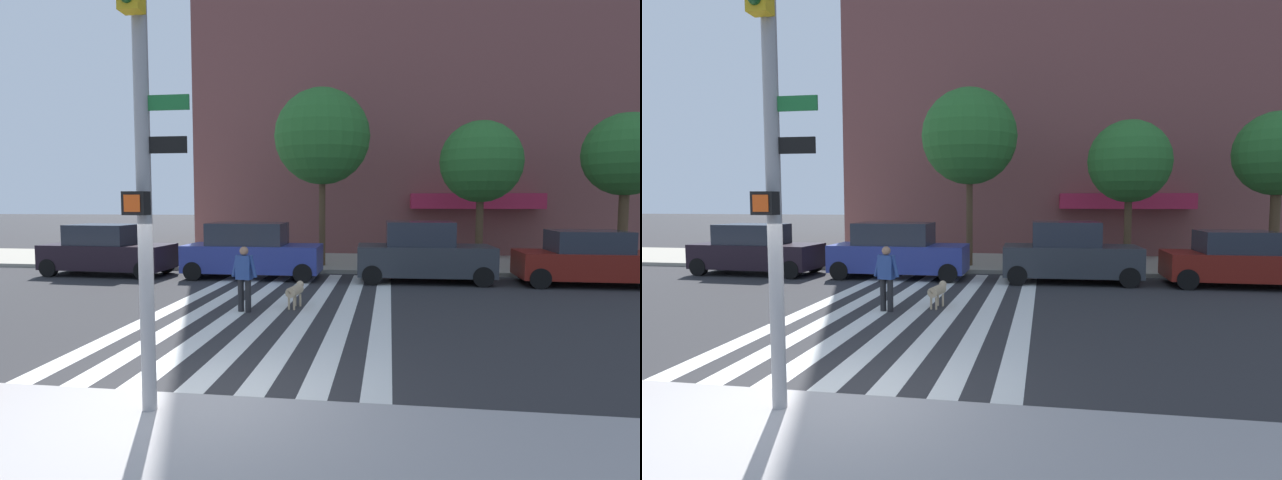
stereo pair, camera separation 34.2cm
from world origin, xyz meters
TOP-DOWN VIEW (x-y plane):
  - ground_plane at (0.00, 6.20)m, footprint 160.00×160.00m
  - sidewalk_far at (0.00, 15.41)m, footprint 80.00×6.00m
  - crosswalk_stripes at (-0.36, 6.20)m, footprint 5.85×11.81m
  - traffic_light_pole at (-0.47, -0.62)m, footprint 0.74×0.46m
  - parked_car_near_curb at (-7.93, 10.97)m, footprint 4.77×2.06m
  - parked_car_behind_first at (-2.38, 10.97)m, footprint 4.84×1.91m
  - parked_car_third_in_line at (3.65, 10.97)m, footprint 4.58×2.11m
  - parked_car_fourth_in_line at (9.05, 10.97)m, footprint 4.73×2.02m
  - street_tree_nearest at (-0.20, 13.72)m, footprint 3.83×3.83m
  - street_tree_middle at (5.99, 13.93)m, footprint 3.17×3.17m
  - street_tree_further at (11.07, 13.55)m, footprint 3.03×3.03m
  - pedestrian_dog_walker at (-1.08, 5.64)m, footprint 0.71×0.30m
  - dog_on_leash at (0.09, 6.30)m, footprint 0.37×1.07m

SIDE VIEW (x-z plane):
  - ground_plane at x=0.00m, z-range 0.00..0.00m
  - crosswalk_stripes at x=-0.36m, z-range 0.00..0.01m
  - sidewalk_far at x=0.00m, z-range 0.00..0.15m
  - dog_on_leash at x=0.09m, z-range 0.12..0.77m
  - parked_car_fourth_in_line at x=9.05m, z-range -0.04..1.76m
  - parked_car_near_curb at x=-7.93m, z-range -0.05..1.84m
  - pedestrian_dog_walker at x=-1.08m, z-range 0.11..1.75m
  - parked_car_behind_first at x=-2.38m, z-range -0.04..1.95m
  - parked_car_third_in_line at x=3.65m, z-range -0.07..2.00m
  - traffic_light_pole at x=-0.47m, z-range 0.62..6.42m
  - street_tree_middle at x=5.99m, z-range 1.40..7.12m
  - street_tree_further at x=11.07m, z-range 1.52..7.35m
  - street_tree_nearest at x=-0.20m, z-range 1.77..8.86m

